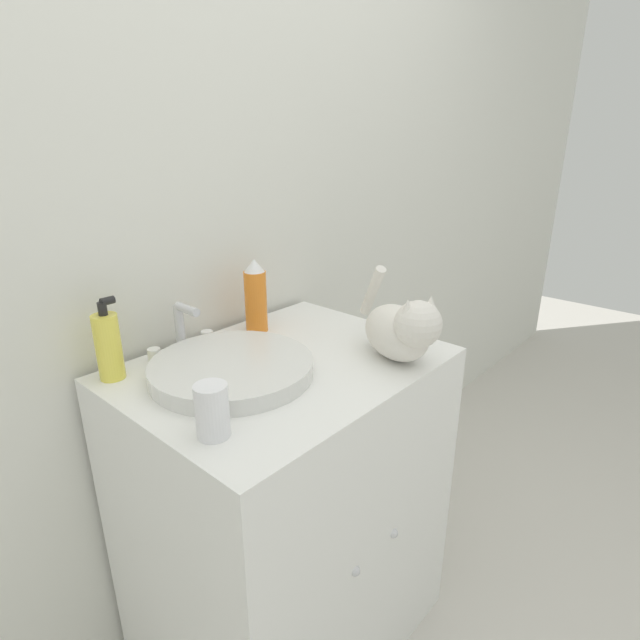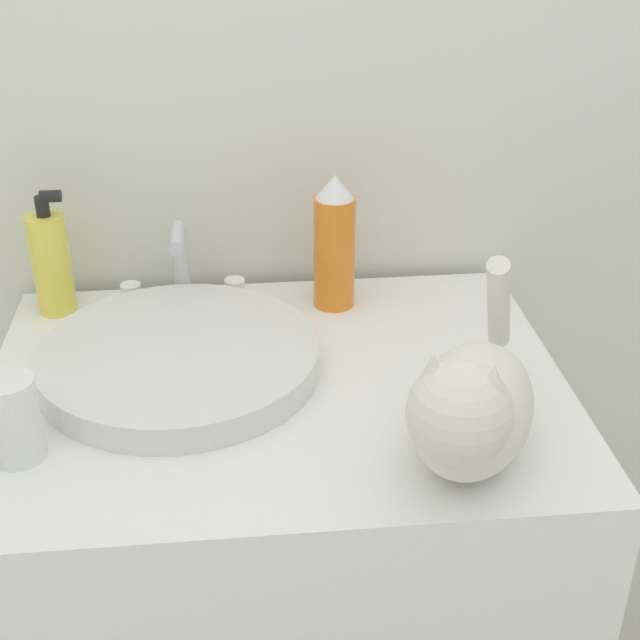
% 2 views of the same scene
% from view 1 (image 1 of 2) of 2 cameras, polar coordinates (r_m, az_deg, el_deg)
% --- Properties ---
extents(wall_back, '(6.00, 0.05, 2.50)m').
position_cam_1_polar(wall_back, '(1.42, -14.55, 12.23)').
color(wall_back, silver).
rests_on(wall_back, ground_plane).
extents(vanity_cabinet, '(0.78, 0.61, 0.90)m').
position_cam_1_polar(vanity_cabinet, '(1.50, -3.70, -20.64)').
color(vanity_cabinet, white).
rests_on(vanity_cabinet, ground_plane).
extents(sink_basin, '(0.38, 0.38, 0.04)m').
position_cam_1_polar(sink_basin, '(1.19, -10.03, -5.44)').
color(sink_basin, silver).
rests_on(sink_basin, vanity_cabinet).
extents(faucet, '(0.19, 0.10, 0.14)m').
position_cam_1_polar(faucet, '(1.33, -15.48, -1.31)').
color(faucet, silver).
rests_on(faucet, vanity_cabinet).
extents(cat, '(0.22, 0.33, 0.22)m').
position_cam_1_polar(cat, '(1.25, 9.29, -1.01)').
color(cat, silver).
rests_on(cat, vanity_cabinet).
extents(soap_bottle, '(0.06, 0.06, 0.20)m').
position_cam_1_polar(soap_bottle, '(1.24, -23.03, -2.70)').
color(soap_bottle, '#EADB4C').
rests_on(soap_bottle, vanity_cabinet).
extents(spray_bottle, '(0.06, 0.06, 0.21)m').
position_cam_1_polar(spray_bottle, '(1.43, -7.37, 2.67)').
color(spray_bottle, orange).
rests_on(spray_bottle, vanity_cabinet).
extents(cup, '(0.06, 0.06, 0.11)m').
position_cam_1_polar(cup, '(0.96, -12.23, -10.11)').
color(cup, white).
rests_on(cup, vanity_cabinet).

